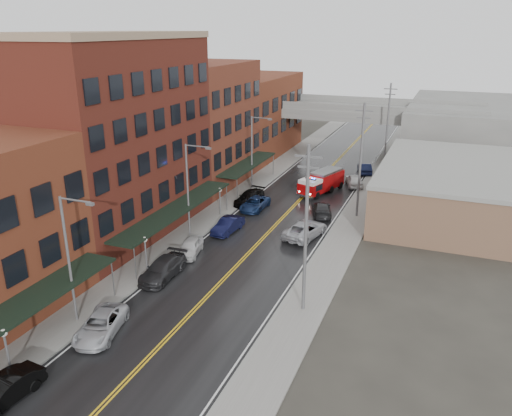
% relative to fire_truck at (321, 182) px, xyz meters
% --- Properties ---
extents(road, '(11.00, 160.00, 0.02)m').
position_rel_fire_truck_xyz_m(road, '(-1.58, -11.69, -1.39)').
color(road, black).
rests_on(road, ground).
extents(sidewalk_left, '(3.00, 160.00, 0.15)m').
position_rel_fire_truck_xyz_m(sidewalk_left, '(-8.88, -11.69, -1.32)').
color(sidewalk_left, slate).
rests_on(sidewalk_left, ground).
extents(sidewalk_right, '(3.00, 160.00, 0.15)m').
position_rel_fire_truck_xyz_m(sidewalk_right, '(5.72, -11.69, -1.32)').
color(sidewalk_right, slate).
rests_on(sidewalk_right, ground).
extents(curb_left, '(0.30, 160.00, 0.15)m').
position_rel_fire_truck_xyz_m(curb_left, '(-7.23, -11.69, -1.32)').
color(curb_left, gray).
rests_on(curb_left, ground).
extents(curb_right, '(0.30, 160.00, 0.15)m').
position_rel_fire_truck_xyz_m(curb_right, '(4.07, -11.69, -1.32)').
color(curb_right, gray).
rests_on(curb_right, ground).
extents(brick_building_b, '(9.00, 20.00, 18.00)m').
position_rel_fire_truck_xyz_m(brick_building_b, '(-14.88, -18.69, 7.60)').
color(brick_building_b, '#4F1C14').
rests_on(brick_building_b, ground).
extents(brick_building_c, '(9.00, 15.00, 15.00)m').
position_rel_fire_truck_xyz_m(brick_building_c, '(-14.88, -1.19, 6.10)').
color(brick_building_c, brown).
rests_on(brick_building_c, ground).
extents(brick_building_far, '(9.00, 20.00, 12.00)m').
position_rel_fire_truck_xyz_m(brick_building_far, '(-14.88, 16.31, 4.60)').
color(brick_building_far, brown).
rests_on(brick_building_far, ground).
extents(tan_building, '(14.00, 22.00, 5.00)m').
position_rel_fire_truck_xyz_m(tan_building, '(14.42, -1.69, 1.10)').
color(tan_building, brown).
rests_on(tan_building, ground).
extents(right_far_block, '(18.00, 30.00, 8.00)m').
position_rel_fire_truck_xyz_m(right_far_block, '(16.42, 28.31, 2.60)').
color(right_far_block, slate).
rests_on(right_far_block, ground).
extents(awning_0, '(2.60, 16.00, 3.09)m').
position_rel_fire_truck_xyz_m(awning_0, '(-9.07, -37.69, 1.59)').
color(awning_0, black).
rests_on(awning_0, ground).
extents(awning_1, '(2.60, 18.00, 3.09)m').
position_rel_fire_truck_xyz_m(awning_1, '(-9.07, -18.69, 1.59)').
color(awning_1, black).
rests_on(awning_1, ground).
extents(awning_2, '(2.60, 13.00, 3.09)m').
position_rel_fire_truck_xyz_m(awning_2, '(-9.07, -1.19, 1.59)').
color(awning_2, black).
rests_on(awning_2, ground).
extents(globe_lamp_0, '(0.44, 0.44, 3.12)m').
position_rel_fire_truck_xyz_m(globe_lamp_0, '(-7.98, -39.69, 0.91)').
color(globe_lamp_0, '#59595B').
rests_on(globe_lamp_0, ground).
extents(globe_lamp_1, '(0.44, 0.44, 3.12)m').
position_rel_fire_truck_xyz_m(globe_lamp_1, '(-7.98, -25.69, 0.91)').
color(globe_lamp_1, '#59595B').
rests_on(globe_lamp_1, ground).
extents(globe_lamp_2, '(0.44, 0.44, 3.12)m').
position_rel_fire_truck_xyz_m(globe_lamp_2, '(-7.98, -11.69, 0.91)').
color(globe_lamp_2, '#59595B').
rests_on(globe_lamp_2, ground).
extents(street_lamp_0, '(2.64, 0.22, 9.00)m').
position_rel_fire_truck_xyz_m(street_lamp_0, '(-8.13, -33.69, 3.79)').
color(street_lamp_0, '#59595B').
rests_on(street_lamp_0, ground).
extents(street_lamp_1, '(2.64, 0.22, 9.00)m').
position_rel_fire_truck_xyz_m(street_lamp_1, '(-8.13, -17.69, 3.79)').
color(street_lamp_1, '#59595B').
rests_on(street_lamp_1, ground).
extents(street_lamp_2, '(2.64, 0.22, 9.00)m').
position_rel_fire_truck_xyz_m(street_lamp_2, '(-8.13, -1.69, 3.79)').
color(street_lamp_2, '#59595B').
rests_on(street_lamp_2, ground).
extents(utility_pole_0, '(1.80, 0.24, 12.00)m').
position_rel_fire_truck_xyz_m(utility_pole_0, '(5.62, -26.69, 4.91)').
color(utility_pole_0, '#59595B').
rests_on(utility_pole_0, ground).
extents(utility_pole_1, '(1.80, 0.24, 12.00)m').
position_rel_fire_truck_xyz_m(utility_pole_1, '(5.62, -6.69, 4.91)').
color(utility_pole_1, '#59595B').
rests_on(utility_pole_1, ground).
extents(utility_pole_2, '(1.80, 0.24, 12.00)m').
position_rel_fire_truck_xyz_m(utility_pole_2, '(5.62, 13.31, 4.91)').
color(utility_pole_2, '#59595B').
rests_on(utility_pole_2, ground).
extents(overpass, '(40.00, 10.00, 7.50)m').
position_rel_fire_truck_xyz_m(overpass, '(-1.58, 20.31, 4.59)').
color(overpass, slate).
rests_on(overpass, ground).
extents(fire_truck, '(4.46, 7.41, 2.58)m').
position_rel_fire_truck_xyz_m(fire_truck, '(0.00, 0.00, 0.00)').
color(fire_truck, '#930608').
rests_on(fire_truck, ground).
extents(parked_car_left_1, '(1.93, 4.49, 1.44)m').
position_rel_fire_truck_xyz_m(parked_car_left_1, '(-6.58, -41.39, -0.68)').
color(parked_car_left_1, black).
rests_on(parked_car_left_1, ground).
extents(parked_car_left_2, '(3.44, 5.35, 1.37)m').
position_rel_fire_truck_xyz_m(parked_car_left_2, '(-5.83, -34.32, -0.71)').
color(parked_car_left_2, '#B2B5BB').
rests_on(parked_car_left_2, ground).
extents(parked_car_left_3, '(2.20, 5.24, 1.51)m').
position_rel_fire_truck_xyz_m(parked_car_left_3, '(-6.25, -25.99, -0.64)').
color(parked_car_left_3, '#242426').
rests_on(parked_car_left_3, ground).
extents(parked_car_left_4, '(2.50, 4.36, 1.40)m').
position_rel_fire_truck_xyz_m(parked_car_left_4, '(-6.31, -21.35, -0.70)').
color(parked_car_left_4, silver).
rests_on(parked_car_left_4, ground).
extents(parked_car_left_5, '(1.93, 4.50, 1.44)m').
position_rel_fire_truck_xyz_m(parked_car_left_5, '(-5.32, -15.53, -0.68)').
color(parked_car_left_5, black).
rests_on(parked_car_left_5, ground).
extents(parked_car_left_6, '(2.28, 4.80, 1.32)m').
position_rel_fire_truck_xyz_m(parked_car_left_6, '(-5.28, -8.49, -0.74)').
color(parked_car_left_6, navy).
rests_on(parked_car_left_6, ground).
extents(parked_car_left_7, '(2.45, 5.13, 1.44)m').
position_rel_fire_truck_xyz_m(parked_car_left_7, '(-6.58, -6.89, -0.68)').
color(parked_car_left_7, black).
rests_on(parked_car_left_7, ground).
extents(parked_car_right_0, '(3.67, 5.97, 1.54)m').
position_rel_fire_truck_xyz_m(parked_car_right_0, '(2.02, -13.90, -0.63)').
color(parked_car_right_0, '#A5A7AD').
rests_on(parked_car_right_0, ground).
extents(parked_car_right_1, '(3.22, 5.02, 1.35)m').
position_rel_fire_truck_xyz_m(parked_car_right_1, '(2.02, -7.49, -0.72)').
color(parked_car_right_1, black).
rests_on(parked_car_right_1, ground).
extents(parked_car_right_2, '(3.22, 4.88, 1.55)m').
position_rel_fire_truck_xyz_m(parked_car_right_2, '(3.24, 4.16, -0.62)').
color(parked_car_right_2, silver).
rests_on(parked_car_right_2, ground).
extents(parked_car_right_3, '(2.79, 4.62, 1.44)m').
position_rel_fire_truck_xyz_m(parked_car_right_3, '(3.41, 10.51, -0.68)').
color(parked_car_right_3, black).
rests_on(parked_car_right_3, ground).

